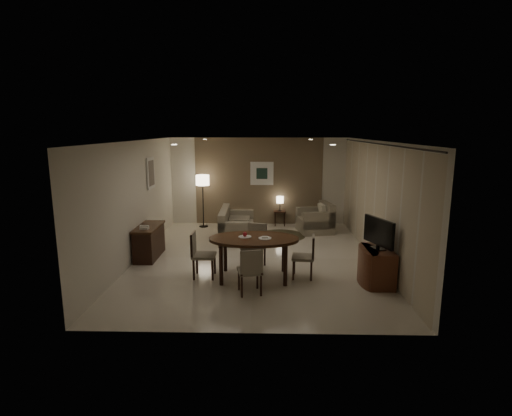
{
  "coord_description": "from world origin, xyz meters",
  "views": [
    {
      "loc": [
        0.23,
        -8.9,
        2.95
      ],
      "look_at": [
        0.0,
        0.2,
        1.15
      ],
      "focal_mm": 28.0,
      "sensor_mm": 36.0,
      "label": 1
    }
  ],
  "objects_px": {
    "chair_far": "(254,246)",
    "chair_right": "(303,257)",
    "dining_table": "(254,258)",
    "sofa": "(237,224)",
    "tv_cabinet": "(378,266)",
    "chair_left": "(204,255)",
    "console_desk": "(149,242)",
    "armchair": "(315,218)",
    "floor_lamp": "(203,201)",
    "side_table": "(280,218)",
    "chair_near": "(250,270)"
  },
  "relations": [
    {
      "from": "chair_far",
      "to": "sofa",
      "type": "xyz_separation_m",
      "value": [
        -0.53,
        2.29,
        -0.05
      ]
    },
    {
      "from": "chair_left",
      "to": "side_table",
      "type": "relative_size",
      "value": 2.02
    },
    {
      "from": "dining_table",
      "to": "chair_left",
      "type": "bearing_deg",
      "value": 177.74
    },
    {
      "from": "sofa",
      "to": "floor_lamp",
      "type": "bearing_deg",
      "value": 38.88
    },
    {
      "from": "sofa",
      "to": "floor_lamp",
      "type": "relative_size",
      "value": 1.1
    },
    {
      "from": "armchair",
      "to": "side_table",
      "type": "xyz_separation_m",
      "value": [
        -1.0,
        0.8,
        -0.2
      ]
    },
    {
      "from": "chair_left",
      "to": "chair_far",
      "type": "bearing_deg",
      "value": -58.54
    },
    {
      "from": "console_desk",
      "to": "chair_far",
      "type": "xyz_separation_m",
      "value": [
        2.46,
        -0.63,
        0.09
      ]
    },
    {
      "from": "tv_cabinet",
      "to": "chair_near",
      "type": "height_order",
      "value": "chair_near"
    },
    {
      "from": "sofa",
      "to": "armchair",
      "type": "height_order",
      "value": "armchair"
    },
    {
      "from": "console_desk",
      "to": "sofa",
      "type": "distance_m",
      "value": 2.55
    },
    {
      "from": "console_desk",
      "to": "chair_right",
      "type": "bearing_deg",
      "value": -19.25
    },
    {
      "from": "console_desk",
      "to": "side_table",
      "type": "relative_size",
      "value": 2.61
    },
    {
      "from": "chair_far",
      "to": "console_desk",
      "type": "bearing_deg",
      "value": -175.51
    },
    {
      "from": "armchair",
      "to": "tv_cabinet",
      "type": "bearing_deg",
      "value": -0.17
    },
    {
      "from": "console_desk",
      "to": "tv_cabinet",
      "type": "bearing_deg",
      "value": -17.05
    },
    {
      "from": "dining_table",
      "to": "armchair",
      "type": "bearing_deg",
      "value": 65.9
    },
    {
      "from": "chair_right",
      "to": "chair_left",
      "type": "bearing_deg",
      "value": -82.6
    },
    {
      "from": "tv_cabinet",
      "to": "floor_lamp",
      "type": "distance_m",
      "value": 6.1
    },
    {
      "from": "dining_table",
      "to": "armchair",
      "type": "distance_m",
      "value": 4.07
    },
    {
      "from": "chair_left",
      "to": "sofa",
      "type": "relative_size",
      "value": 0.53
    },
    {
      "from": "armchair",
      "to": "console_desk",
      "type": "bearing_deg",
      "value": -70.25
    },
    {
      "from": "chair_left",
      "to": "side_table",
      "type": "height_order",
      "value": "chair_left"
    },
    {
      "from": "chair_near",
      "to": "floor_lamp",
      "type": "relative_size",
      "value": 0.55
    },
    {
      "from": "chair_far",
      "to": "armchair",
      "type": "height_order",
      "value": "chair_far"
    },
    {
      "from": "chair_near",
      "to": "chair_far",
      "type": "height_order",
      "value": "chair_far"
    },
    {
      "from": "console_desk",
      "to": "chair_far",
      "type": "relative_size",
      "value": 1.29
    },
    {
      "from": "chair_right",
      "to": "sofa",
      "type": "relative_size",
      "value": 0.5
    },
    {
      "from": "chair_near",
      "to": "chair_left",
      "type": "relative_size",
      "value": 0.94
    },
    {
      "from": "tv_cabinet",
      "to": "side_table",
      "type": "distance_m",
      "value": 5.06
    },
    {
      "from": "console_desk",
      "to": "chair_left",
      "type": "xyz_separation_m",
      "value": [
        1.48,
        -1.23,
        0.09
      ]
    },
    {
      "from": "chair_far",
      "to": "chair_right",
      "type": "distance_m",
      "value": 1.16
    },
    {
      "from": "console_desk",
      "to": "armchair",
      "type": "height_order",
      "value": "armchair"
    },
    {
      "from": "chair_near",
      "to": "armchair",
      "type": "bearing_deg",
      "value": -123.05
    },
    {
      "from": "console_desk",
      "to": "dining_table",
      "type": "relative_size",
      "value": 0.67
    },
    {
      "from": "sofa",
      "to": "tv_cabinet",
      "type": "bearing_deg",
      "value": -138.07
    },
    {
      "from": "tv_cabinet",
      "to": "chair_left",
      "type": "bearing_deg",
      "value": 175.49
    },
    {
      "from": "chair_left",
      "to": "sofa",
      "type": "xyz_separation_m",
      "value": [
        0.45,
        2.89,
        -0.05
      ]
    },
    {
      "from": "dining_table",
      "to": "chair_near",
      "type": "xyz_separation_m",
      "value": [
        -0.05,
        -0.75,
        0.02
      ]
    },
    {
      "from": "sofa",
      "to": "side_table",
      "type": "distance_m",
      "value": 2.01
    },
    {
      "from": "tv_cabinet",
      "to": "chair_left",
      "type": "distance_m",
      "value": 3.42
    },
    {
      "from": "chair_left",
      "to": "dining_table",
      "type": "bearing_deg",
      "value": -92.4
    },
    {
      "from": "chair_right",
      "to": "chair_near",
      "type": "bearing_deg",
      "value": -45.02
    },
    {
      "from": "tv_cabinet",
      "to": "sofa",
      "type": "height_order",
      "value": "sofa"
    },
    {
      "from": "console_desk",
      "to": "dining_table",
      "type": "height_order",
      "value": "dining_table"
    },
    {
      "from": "dining_table",
      "to": "chair_right",
      "type": "bearing_deg",
      "value": 3.46
    },
    {
      "from": "chair_far",
      "to": "chair_right",
      "type": "relative_size",
      "value": 1.07
    },
    {
      "from": "chair_far",
      "to": "chair_near",
      "type": "bearing_deg",
      "value": -72.41
    },
    {
      "from": "chair_near",
      "to": "sofa",
      "type": "xyz_separation_m",
      "value": [
        -0.5,
        3.68,
        -0.02
      ]
    },
    {
      "from": "dining_table",
      "to": "sofa",
      "type": "bearing_deg",
      "value": 100.67
    }
  ]
}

